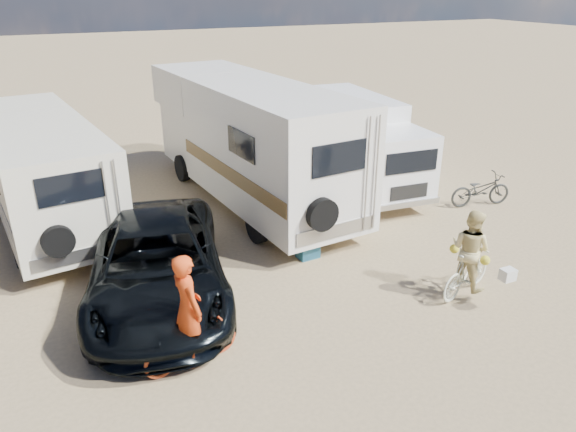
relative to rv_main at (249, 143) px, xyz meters
name	(u,v)px	position (x,y,z in m)	size (l,w,h in m)	color
ground	(363,319)	(-0.27, -6.83, -1.76)	(140.00, 140.00, 0.00)	tan
rv_main	(249,143)	(0.00, 0.00, 0.00)	(2.58, 8.89, 3.52)	silver
rv_left	(43,174)	(-5.57, 0.75, -0.36)	(2.42, 7.68, 2.79)	beige
box_truck	(359,144)	(3.58, -0.28, -0.38)	(2.07, 5.94, 2.76)	white
dark_suv	(157,263)	(-3.70, -4.35, -0.96)	(2.66, 5.78, 1.61)	black
bike_man	(191,342)	(-3.68, -6.76, -1.31)	(0.60, 1.72, 0.90)	#C04019
bike_woman	(467,272)	(2.19, -6.89, -1.25)	(0.48, 1.69, 1.01)	beige
rider_man	(189,317)	(-3.68, -6.76, -0.79)	(0.71, 0.46, 1.94)	#E04214
rider_woman	(469,257)	(2.19, -6.89, -0.90)	(0.84, 0.65, 1.72)	#DDCA85
bike_parked	(481,190)	(5.95, -3.23, -1.27)	(0.64, 1.85, 0.97)	#272927
cooler	(308,250)	(-0.10, -4.06, -1.56)	(0.49, 0.36, 0.40)	#226081
crate	(309,225)	(0.56, -2.81, -1.57)	(0.48, 0.48, 0.38)	#9D8858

